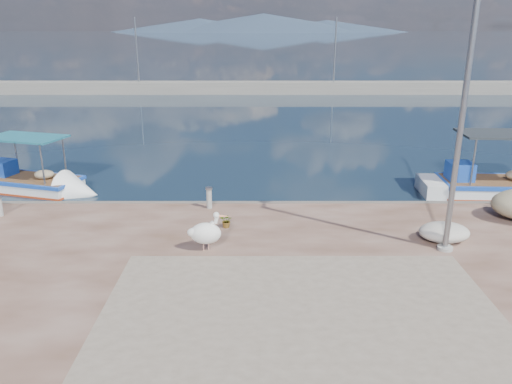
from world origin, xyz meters
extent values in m
plane|color=#162635|center=(0.00, 0.00, 0.00)|extent=(1400.00, 1400.00, 0.00)
cube|color=gray|center=(1.00, -3.00, 0.50)|extent=(9.00, 7.00, 0.01)
cube|color=gray|center=(0.00, 40.00, 0.60)|extent=(120.00, 2.20, 1.20)
cylinder|color=gray|center=(-12.00, 40.00, 4.00)|extent=(0.16, 0.16, 7.00)
cylinder|color=gray|center=(8.00, 40.00, 4.00)|extent=(0.16, 0.16, 7.00)
cone|color=#28384C|center=(-70.00, 650.00, 8.00)|extent=(220.00, 220.00, 16.00)
cone|color=#28384C|center=(10.00, 650.00, 11.00)|extent=(280.00, 280.00, 22.00)
cone|color=#28384C|center=(90.00, 650.00, 7.00)|extent=(200.00, 200.00, 14.00)
cube|color=white|center=(-9.48, 7.98, 0.07)|extent=(5.89, 3.34, 0.92)
cube|color=#1A47AC|center=(-9.48, 7.98, 0.48)|extent=(4.40, 2.95, 0.14)
cube|color=#9A3113|center=(-9.48, 7.98, 0.02)|extent=(4.40, 2.93, 0.12)
cube|color=#1A47AC|center=(-10.83, 8.38, 0.87)|extent=(1.08, 1.08, 0.68)
cube|color=#1A586B|center=(-9.48, 7.98, 2.27)|extent=(3.45, 2.54, 0.08)
cube|color=white|center=(9.93, 7.40, 0.08)|extent=(6.36, 2.35, 1.03)
cube|color=#1A47AC|center=(9.93, 7.40, 0.54)|extent=(4.61, 2.33, 0.15)
cube|color=#9A3113|center=(9.93, 7.40, 0.02)|extent=(4.61, 2.31, 0.13)
cube|color=#1A47AC|center=(8.36, 7.47, 0.97)|extent=(1.02, 1.02, 0.76)
cube|color=#21262A|center=(9.93, 7.40, 2.54)|extent=(3.54, 2.11, 0.09)
cylinder|color=tan|center=(-1.51, 0.90, 0.65)|extent=(0.04, 0.04, 0.29)
cylinder|color=tan|center=(-1.36, 0.92, 0.65)|extent=(0.04, 0.04, 0.29)
ellipsoid|color=silver|center=(-1.43, 0.91, 1.02)|extent=(0.93, 0.64, 0.63)
cylinder|color=silver|center=(-1.16, 0.94, 1.34)|extent=(0.22, 0.14, 0.53)
sphere|color=silver|center=(-1.12, 0.94, 1.57)|extent=(0.18, 0.18, 0.18)
cone|color=#F38E5E|center=(-0.91, 0.97, 1.52)|extent=(0.43, 0.14, 0.13)
cylinder|color=gray|center=(5.45, 0.94, 4.00)|extent=(0.16, 0.16, 7.00)
cylinder|color=gray|center=(5.45, 0.94, 0.55)|extent=(0.44, 0.44, 0.10)
cylinder|color=gray|center=(-1.65, 4.40, 0.87)|extent=(0.19, 0.19, 0.74)
cylinder|color=gray|center=(-1.65, 4.40, 1.24)|extent=(0.25, 0.25, 0.06)
cylinder|color=gray|center=(-8.67, 3.65, 0.83)|extent=(0.17, 0.17, 0.66)
imported|color=#33722D|center=(-0.93, 2.62, 0.73)|extent=(0.52, 0.49, 0.47)
ellipsoid|color=beige|center=(5.62, 1.56, 0.78)|extent=(1.50, 1.12, 0.56)
camera|label=1|loc=(-0.01, -12.17, 6.62)|focal=35.00mm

